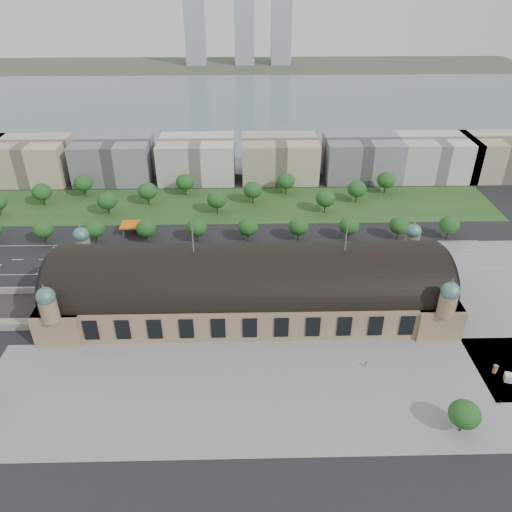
{
  "coord_description": "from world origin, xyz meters",
  "views": [
    {
      "loc": [
        -0.96,
        -155.56,
        117.51
      ],
      "look_at": [
        2.96,
        15.63,
        14.0
      ],
      "focal_mm": 35.0,
      "sensor_mm": 36.0,
      "label": 1
    }
  ],
  "objects_px": {
    "traffic_car_1": "(101,251)",
    "parked_car_5": "(178,277)",
    "parked_car_0": "(62,278)",
    "parked_car_1": "(118,273)",
    "traffic_car_4": "(286,261)",
    "parked_car_6": "(182,272)",
    "pedestrian_0": "(366,364)",
    "parked_car_4": "(172,272)",
    "traffic_car_3": "(217,256)",
    "petrol_station": "(139,225)",
    "parked_car_2": "(129,278)",
    "traffic_car_6": "(410,260)",
    "pedestrian_4": "(500,402)",
    "traffic_car_2": "(95,265)",
    "advertising_column": "(495,369)",
    "bus_east": "(327,264)",
    "bus_mid": "(235,266)",
    "parked_car_3": "(159,277)",
    "traffic_car_5": "(364,244)",
    "bus_west": "(192,262)"
  },
  "relations": [
    {
      "from": "traffic_car_2",
      "to": "parked_car_4",
      "type": "height_order",
      "value": "traffic_car_2"
    },
    {
      "from": "traffic_car_5",
      "to": "parked_car_1",
      "type": "bearing_deg",
      "value": 95.59
    },
    {
      "from": "traffic_car_3",
      "to": "traffic_car_6",
      "type": "height_order",
      "value": "traffic_car_6"
    },
    {
      "from": "traffic_car_4",
      "to": "bus_west",
      "type": "height_order",
      "value": "bus_west"
    },
    {
      "from": "traffic_car_2",
      "to": "traffic_car_5",
      "type": "relative_size",
      "value": 1.39
    },
    {
      "from": "traffic_car_1",
      "to": "bus_east",
      "type": "distance_m",
      "value": 103.56
    },
    {
      "from": "traffic_car_3",
      "to": "pedestrian_4",
      "type": "distance_m",
      "value": 126.48
    },
    {
      "from": "traffic_car_4",
      "to": "advertising_column",
      "type": "bearing_deg",
      "value": 41.12
    },
    {
      "from": "petrol_station",
      "to": "parked_car_3",
      "type": "bearing_deg",
      "value": -70.1
    },
    {
      "from": "bus_mid",
      "to": "bus_west",
      "type": "bearing_deg",
      "value": 76.73
    },
    {
      "from": "parked_car_3",
      "to": "traffic_car_4",
      "type": "bearing_deg",
      "value": 63.61
    },
    {
      "from": "traffic_car_3",
      "to": "traffic_car_2",
      "type": "bearing_deg",
      "value": 97.92
    },
    {
      "from": "traffic_car_1",
      "to": "parked_car_5",
      "type": "height_order",
      "value": "parked_car_5"
    },
    {
      "from": "pedestrian_0",
      "to": "traffic_car_3",
      "type": "bearing_deg",
      "value": 126.72
    },
    {
      "from": "traffic_car_1",
      "to": "parked_car_6",
      "type": "height_order",
      "value": "parked_car_6"
    },
    {
      "from": "traffic_car_4",
      "to": "parked_car_6",
      "type": "bearing_deg",
      "value": -80.42
    },
    {
      "from": "parked_car_0",
      "to": "parked_car_3",
      "type": "xyz_separation_m",
      "value": [
        40.79,
        -0.3,
        0.04
      ]
    },
    {
      "from": "parked_car_6",
      "to": "parked_car_0",
      "type": "bearing_deg",
      "value": -117.19
    },
    {
      "from": "parked_car_0",
      "to": "bus_mid",
      "type": "xyz_separation_m",
      "value": [
        72.92,
        6.71,
        0.98
      ]
    },
    {
      "from": "parked_car_3",
      "to": "pedestrian_0",
      "type": "xyz_separation_m",
      "value": [
        76.21,
        -54.37,
        0.24
      ]
    },
    {
      "from": "parked_car_2",
      "to": "pedestrian_0",
      "type": "bearing_deg",
      "value": 22.91
    },
    {
      "from": "parked_car_1",
      "to": "pedestrian_4",
      "type": "bearing_deg",
      "value": 25.21
    },
    {
      "from": "parked_car_2",
      "to": "traffic_car_6",
      "type": "bearing_deg",
      "value": 59.43
    },
    {
      "from": "traffic_car_2",
      "to": "bus_east",
      "type": "distance_m",
      "value": 101.87
    },
    {
      "from": "traffic_car_1",
      "to": "bus_west",
      "type": "xyz_separation_m",
      "value": [
        43.05,
        -12.34,
        1.18
      ]
    },
    {
      "from": "parked_car_5",
      "to": "parked_car_6",
      "type": "height_order",
      "value": "parked_car_6"
    },
    {
      "from": "traffic_car_6",
      "to": "parked_car_2",
      "type": "distance_m",
      "value": 123.54
    },
    {
      "from": "pedestrian_0",
      "to": "parked_car_4",
      "type": "bearing_deg",
      "value": 140.96
    },
    {
      "from": "traffic_car_2",
      "to": "parked_car_6",
      "type": "xyz_separation_m",
      "value": [
        38.95,
        -6.37,
        -0.06
      ]
    },
    {
      "from": "parked_car_6",
      "to": "advertising_column",
      "type": "relative_size",
      "value": 1.68
    },
    {
      "from": "traffic_car_4",
      "to": "pedestrian_0",
      "type": "xyz_separation_m",
      "value": [
        21.73,
        -66.66,
        0.24
      ]
    },
    {
      "from": "traffic_car_4",
      "to": "parked_car_6",
      "type": "distance_m",
      "value": 45.88
    },
    {
      "from": "traffic_car_6",
      "to": "parked_car_4",
      "type": "height_order",
      "value": "traffic_car_6"
    },
    {
      "from": "parked_car_1",
      "to": "parked_car_4",
      "type": "relative_size",
      "value": 1.07
    },
    {
      "from": "bus_east",
      "to": "parked_car_1",
      "type": "bearing_deg",
      "value": 96.02
    },
    {
      "from": "bus_mid",
      "to": "pedestrian_4",
      "type": "height_order",
      "value": "bus_mid"
    },
    {
      "from": "traffic_car_3",
      "to": "pedestrian_0",
      "type": "xyz_separation_m",
      "value": [
        52.72,
        -71.45,
        0.22
      ]
    },
    {
      "from": "petrol_station",
      "to": "parked_car_6",
      "type": "relative_size",
      "value": 2.67
    },
    {
      "from": "parked_car_4",
      "to": "bus_mid",
      "type": "bearing_deg",
      "value": 65.29
    },
    {
      "from": "petrol_station",
      "to": "parked_car_2",
      "type": "xyz_separation_m",
      "value": [
        3.11,
        -44.28,
        -2.21
      ]
    },
    {
      "from": "traffic_car_3",
      "to": "parked_car_5",
      "type": "height_order",
      "value": "traffic_car_3"
    },
    {
      "from": "traffic_car_3",
      "to": "parked_car_1",
      "type": "bearing_deg",
      "value": 108.05
    },
    {
      "from": "traffic_car_2",
      "to": "bus_west",
      "type": "relative_size",
      "value": 0.44
    },
    {
      "from": "bus_mid",
      "to": "pedestrian_0",
      "type": "distance_m",
      "value": 75.57
    },
    {
      "from": "parked_car_1",
      "to": "pedestrian_0",
      "type": "relative_size",
      "value": 2.38
    },
    {
      "from": "parked_car_4",
      "to": "parked_car_5",
      "type": "distance_m",
      "value": 4.93
    },
    {
      "from": "petrol_station",
      "to": "bus_mid",
      "type": "distance_m",
      "value": 60.92
    },
    {
      "from": "pedestrian_0",
      "to": "pedestrian_4",
      "type": "distance_m",
      "value": 41.25
    },
    {
      "from": "parked_car_0",
      "to": "parked_car_1",
      "type": "xyz_separation_m",
      "value": [
        22.38,
        3.7,
        -0.05
      ]
    },
    {
      "from": "traffic_car_6",
      "to": "traffic_car_2",
      "type": "bearing_deg",
      "value": -87.71
    }
  ]
}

